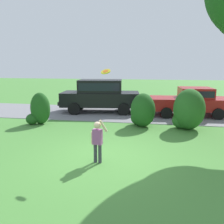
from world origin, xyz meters
TOP-DOWN VIEW (x-y plane):
  - ground_plane at (0.00, 0.00)m, footprint 80.00×80.00m
  - driveway_strip at (0.00, 6.51)m, footprint 28.00×4.40m
  - shrub_near_tree at (-3.92, 3.43)m, footprint 1.12×0.83m
  - shrub_centre_left at (0.90, 3.82)m, footprint 1.13×1.23m
  - shrub_centre at (2.89, 3.69)m, footprint 1.35×1.39m
  - parked_sedan at (3.41, 6.67)m, footprint 4.51×2.32m
  - parked_suv at (-1.71, 6.80)m, footprint 4.87×2.50m
  - child_thrower at (-0.13, -0.56)m, footprint 0.47×0.24m
  - frisbee at (0.02, -0.09)m, footprint 0.30×0.26m

SIDE VIEW (x-z plane):
  - ground_plane at x=0.00m, z-range 0.00..0.00m
  - driveway_strip at x=0.00m, z-range 0.00..0.02m
  - shrub_near_tree at x=-3.92m, z-range -0.07..1.43m
  - shrub_centre_left at x=0.90m, z-range -0.07..1.45m
  - child_thrower at x=-0.13m, z-range 0.07..1.36m
  - shrub_centre at x=2.89m, z-range -0.07..1.71m
  - parked_sedan at x=3.41m, z-range 0.07..1.63m
  - parked_suv at x=-1.71m, z-range 0.12..2.04m
  - frisbee at x=0.02m, z-range 2.49..2.68m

